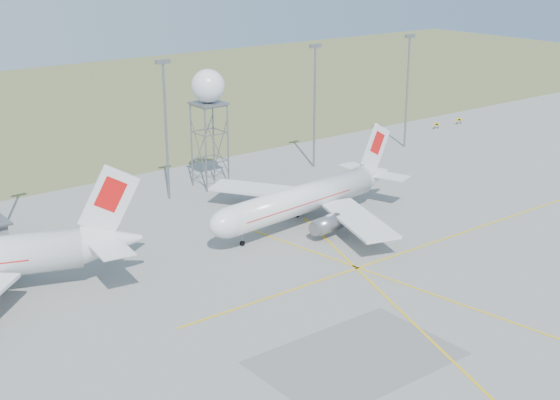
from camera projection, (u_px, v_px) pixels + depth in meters
grass_strip at (42, 109)px, 176.55m from camera, size 400.00×120.00×0.03m
mast_b at (166, 119)px, 111.49m from camera, size 2.20×0.50×20.50m
mast_c at (315, 96)px, 127.78m from camera, size 2.20×0.50×20.50m
mast_d at (408, 82)px, 140.59m from camera, size 2.20×0.50×20.50m
taxi_sign_near at (436, 125)px, 157.70m from camera, size 1.60×0.17×1.20m
taxi_sign_far at (459, 120)px, 161.78m from camera, size 1.60×0.17×1.20m
airliner_main at (304, 199)px, 103.76m from camera, size 34.02×32.90×11.58m
radar_tower at (209, 122)px, 117.81m from camera, size 5.03×5.03×18.22m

